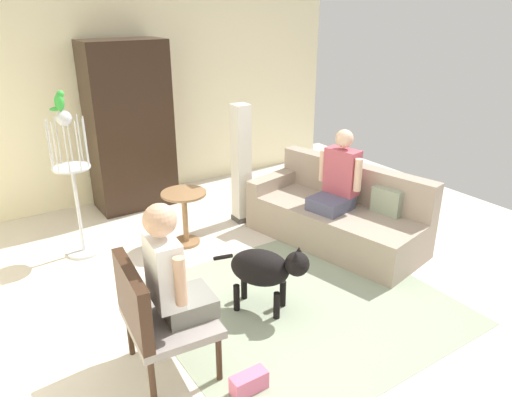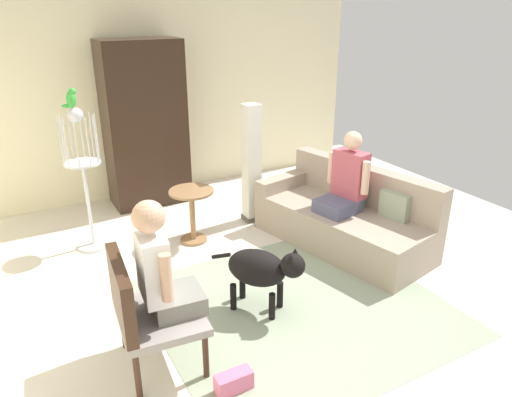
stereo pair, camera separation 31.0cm
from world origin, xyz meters
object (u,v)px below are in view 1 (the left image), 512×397
object	(u,v)px
parrot	(59,101)
armoire_cabinet	(130,127)
bird_cage_stand	(75,187)
person_on_armchair	(170,271)
armchair	(153,312)
dog	(265,268)
couch	(337,215)
handbag	(249,383)
round_end_table	(185,211)
person_on_couch	(338,178)
column_lamp	(241,165)

from	to	relation	value
parrot	armoire_cabinet	distance (m)	1.49
bird_cage_stand	armoire_cabinet	size ratio (longest dim) A/B	0.73
person_on_armchair	bird_cage_stand	size ratio (longest dim) A/B	0.57
armchair	dog	bearing A→B (deg)	11.00
armchair	armoire_cabinet	bearing A→B (deg)	72.24
parrot	couch	bearing A→B (deg)	-26.78
armchair	dog	size ratio (longest dim) A/B	1.27
handbag	round_end_table	bearing A→B (deg)	74.93
dog	parrot	xyz separation A→B (m)	(-1.06, 1.92, 1.22)
couch	dog	world-z (taller)	couch
couch	armoire_cabinet	size ratio (longest dim) A/B	0.99
round_end_table	armoire_cabinet	world-z (taller)	armoire_cabinet
couch	person_on_armchair	world-z (taller)	person_on_armchair
person_on_couch	column_lamp	size ratio (longest dim) A/B	0.59
handbag	person_on_couch	bearing A→B (deg)	34.26
person_on_armchair	dog	size ratio (longest dim) A/B	1.24
couch	bird_cage_stand	size ratio (longest dim) A/B	1.36
dog	parrot	bearing A→B (deg)	118.86
column_lamp	dog	bearing A→B (deg)	-115.68
dog	armoire_cabinet	distance (m)	2.96
armoire_cabinet	handbag	world-z (taller)	armoire_cabinet
round_end_table	armoire_cabinet	bearing A→B (deg)	92.39
person_on_couch	person_on_armchair	xyz separation A→B (m)	(-2.31, -0.86, 0.05)
round_end_table	column_lamp	bearing A→B (deg)	12.33
armoire_cabinet	bird_cage_stand	bearing A→B (deg)	-134.54
person_on_armchair	handbag	bearing A→B (deg)	-59.30
bird_cage_stand	armoire_cabinet	bearing A→B (deg)	45.46
person_on_armchair	column_lamp	world-z (taller)	column_lamp
parrot	handbag	xyz separation A→B (m)	(0.43, -2.65, -1.55)
couch	armchair	distance (m)	2.66
person_on_armchair	bird_cage_stand	xyz separation A→B (m)	(-0.11, 2.14, -0.05)
round_end_table	bird_cage_stand	bearing A→B (deg)	157.68
bird_cage_stand	parrot	xyz separation A→B (m)	(-0.02, -0.00, 0.87)
bird_cage_stand	handbag	distance (m)	2.77
armoire_cabinet	dog	bearing A→B (deg)	-88.29
round_end_table	parrot	bearing A→B (deg)	158.04
round_end_table	column_lamp	xyz separation A→B (m)	(0.84, 0.18, 0.32)
person_on_armchair	armoire_cabinet	bearing A→B (deg)	74.75
armoire_cabinet	person_on_couch	bearing A→B (deg)	-56.90
person_on_armchair	parrot	world-z (taller)	parrot
couch	handbag	world-z (taller)	couch
armchair	column_lamp	world-z (taller)	column_lamp
round_end_table	dog	world-z (taller)	dog
person_on_couch	parrot	distance (m)	2.89
couch	person_on_armchair	size ratio (longest dim) A/B	2.38
round_end_table	bird_cage_stand	world-z (taller)	bird_cage_stand
armchair	parrot	xyz separation A→B (m)	(0.02, 2.13, 1.11)
couch	bird_cage_stand	distance (m)	2.80
person_on_couch	armchair	bearing A→B (deg)	-161.00
bird_cage_stand	handbag	world-z (taller)	bird_cage_stand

